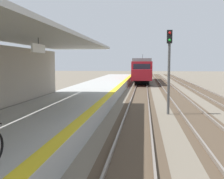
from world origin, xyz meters
name	(u,v)px	position (x,y,z in m)	size (l,w,h in m)	color
station_platform	(68,107)	(-2.50, 16.00, 0.45)	(5.00, 80.00, 0.91)	#A8A8A3
track_pair_nearest_platform	(139,105)	(1.90, 20.00, 0.05)	(2.34, 120.00, 0.16)	#4C3D2D
track_pair_middle	(185,106)	(5.30, 20.00, 0.05)	(2.34, 120.00, 0.16)	#4C3D2D
approaching_train	(142,69)	(1.90, 46.19, 2.18)	(2.93, 19.60, 4.76)	maroon
rail_signal_post	(169,63)	(3.78, 16.64, 3.19)	(0.32, 0.34, 5.20)	#4C4C4C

